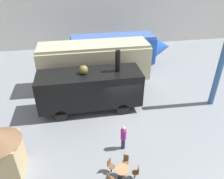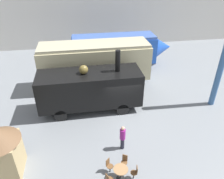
{
  "view_description": "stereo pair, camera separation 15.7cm",
  "coord_description": "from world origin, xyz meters",
  "px_view_note": "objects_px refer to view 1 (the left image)",
  "views": [
    {
      "loc": [
        -3.11,
        -12.82,
        9.98
      ],
      "look_at": [
        -0.64,
        1.0,
        1.6
      ],
      "focal_mm": 35.0,
      "sensor_mm": 36.0,
      "label": 1
    },
    {
      "loc": [
        -2.96,
        -12.85,
        9.98
      ],
      "look_at": [
        -0.64,
        1.0,
        1.6
      ],
      "focal_mm": 35.0,
      "sensor_mm": 36.0,
      "label": 2
    }
  ],
  "objects_px": {
    "cafe_chair_0": "(126,161)",
    "visitor_person": "(123,137)",
    "ticket_kiosk": "(0,150)",
    "passenger_coach_vintage": "(94,61)",
    "streamlined_locomotive": "(121,49)",
    "cafe_table_near": "(122,171)",
    "steam_locomotive": "(90,88)"
  },
  "relations": [
    {
      "from": "passenger_coach_vintage",
      "to": "cafe_chair_0",
      "type": "distance_m",
      "value": 9.77
    },
    {
      "from": "passenger_coach_vintage",
      "to": "cafe_chair_0",
      "type": "xyz_separation_m",
      "value": [
        0.61,
        -9.57,
        -1.86
      ]
    },
    {
      "from": "cafe_table_near",
      "to": "visitor_person",
      "type": "relative_size",
      "value": 0.46
    },
    {
      "from": "streamlined_locomotive",
      "to": "passenger_coach_vintage",
      "type": "relative_size",
      "value": 1.1
    },
    {
      "from": "visitor_person",
      "to": "cafe_chair_0",
      "type": "bearing_deg",
      "value": -97.38
    },
    {
      "from": "ticket_kiosk",
      "to": "cafe_table_near",
      "type": "bearing_deg",
      "value": -13.66
    },
    {
      "from": "cafe_chair_0",
      "to": "visitor_person",
      "type": "relative_size",
      "value": 0.52
    },
    {
      "from": "cafe_table_near",
      "to": "cafe_chair_0",
      "type": "height_order",
      "value": "cafe_chair_0"
    },
    {
      "from": "passenger_coach_vintage",
      "to": "cafe_chair_0",
      "type": "height_order",
      "value": "passenger_coach_vintage"
    },
    {
      "from": "streamlined_locomotive",
      "to": "steam_locomotive",
      "type": "bearing_deg",
      "value": -118.04
    },
    {
      "from": "passenger_coach_vintage",
      "to": "visitor_person",
      "type": "distance_m",
      "value": 8.3
    },
    {
      "from": "cafe_table_near",
      "to": "visitor_person",
      "type": "bearing_deg",
      "value": 75.67
    },
    {
      "from": "streamlined_locomotive",
      "to": "cafe_table_near",
      "type": "bearing_deg",
      "value": -101.67
    },
    {
      "from": "streamlined_locomotive",
      "to": "cafe_chair_0",
      "type": "xyz_separation_m",
      "value": [
        -2.5,
        -13.14,
        -1.49
      ]
    },
    {
      "from": "visitor_person",
      "to": "streamlined_locomotive",
      "type": "bearing_deg",
      "value": 78.82
    },
    {
      "from": "passenger_coach_vintage",
      "to": "steam_locomotive",
      "type": "bearing_deg",
      "value": -101.36
    },
    {
      "from": "cafe_table_near",
      "to": "visitor_person",
      "type": "height_order",
      "value": "visitor_person"
    },
    {
      "from": "cafe_table_near",
      "to": "steam_locomotive",
      "type": "bearing_deg",
      "value": 98.49
    },
    {
      "from": "cafe_chair_0",
      "to": "ticket_kiosk",
      "type": "relative_size",
      "value": 0.29
    },
    {
      "from": "ticket_kiosk",
      "to": "streamlined_locomotive",
      "type": "bearing_deg",
      "value": 54.27
    },
    {
      "from": "streamlined_locomotive",
      "to": "passenger_coach_vintage",
      "type": "distance_m",
      "value": 4.75
    },
    {
      "from": "ticket_kiosk",
      "to": "cafe_chair_0",
      "type": "bearing_deg",
      "value": -7.08
    },
    {
      "from": "cafe_table_near",
      "to": "ticket_kiosk",
      "type": "relative_size",
      "value": 0.26
    },
    {
      "from": "passenger_coach_vintage",
      "to": "steam_locomotive",
      "type": "relative_size",
      "value": 1.26
    },
    {
      "from": "steam_locomotive",
      "to": "cafe_table_near",
      "type": "relative_size",
      "value": 9.65
    },
    {
      "from": "steam_locomotive",
      "to": "streamlined_locomotive",
      "type": "bearing_deg",
      "value": 61.96
    },
    {
      "from": "streamlined_locomotive",
      "to": "visitor_person",
      "type": "bearing_deg",
      "value": -101.18
    },
    {
      "from": "passenger_coach_vintage",
      "to": "ticket_kiosk",
      "type": "distance_m",
      "value": 10.53
    },
    {
      "from": "cafe_table_near",
      "to": "visitor_person",
      "type": "distance_m",
      "value": 2.2
    },
    {
      "from": "passenger_coach_vintage",
      "to": "visitor_person",
      "type": "relative_size",
      "value": 5.6
    },
    {
      "from": "visitor_person",
      "to": "steam_locomotive",
      "type": "bearing_deg",
      "value": 108.69
    },
    {
      "from": "passenger_coach_vintage",
      "to": "steam_locomotive",
      "type": "height_order",
      "value": "steam_locomotive"
    }
  ]
}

